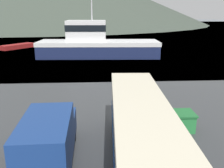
# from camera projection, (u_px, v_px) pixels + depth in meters

# --- Properties ---
(water_surface) EXTENTS (240.00, 240.00, 0.00)m
(water_surface) POSITION_uv_depth(u_px,v_px,m) (102.00, 25.00, 141.39)
(water_surface) COLOR slate
(water_surface) RESTS_ON ground
(tour_bus) EXTENTS (2.93, 11.48, 3.30)m
(tour_bus) POSITION_uv_depth(u_px,v_px,m) (141.00, 135.00, 11.01)
(tour_bus) COLOR #194799
(tour_bus) RESTS_ON ground
(delivery_van) EXTENTS (2.27, 6.14, 2.58)m
(delivery_van) POSITION_uv_depth(u_px,v_px,m) (49.00, 138.00, 11.72)
(delivery_van) COLOR navy
(delivery_van) RESTS_ON ground
(fishing_boat) EXTENTS (19.73, 6.77, 11.13)m
(fishing_boat) POSITION_uv_depth(u_px,v_px,m) (96.00, 44.00, 40.75)
(fishing_boat) COLOR #19234C
(fishing_boat) RESTS_ON water_surface
(storage_bin) EXTENTS (1.53, 1.41, 1.16)m
(storage_bin) POSITION_uv_depth(u_px,v_px,m) (181.00, 121.00, 15.41)
(storage_bin) COLOR #287F3D
(storage_bin) RESTS_ON ground
(small_boat) EXTENTS (5.89, 7.06, 0.86)m
(small_boat) POSITION_uv_depth(u_px,v_px,m) (17.00, 46.00, 50.45)
(small_boat) COLOR maroon
(small_boat) RESTS_ON water_surface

